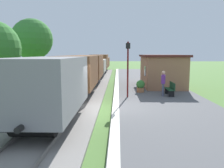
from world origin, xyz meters
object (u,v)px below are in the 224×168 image
(bench_near_hut, at_px, (171,89))
(lamp_post_near, at_px, (128,59))
(potted_planter, at_px, (140,86))
(station_hut, at_px, (162,70))
(freight_train, at_px, (92,67))
(tree_trackside_far, at_px, (32,39))
(person_waiting, at_px, (163,83))

(bench_near_hut, distance_m, lamp_post_near, 3.73)
(potted_planter, bearing_deg, station_hut, 55.87)
(freight_train, xyz_separation_m, station_hut, (6.80, -5.09, 0.05))
(freight_train, distance_m, tree_trackside_far, 7.40)
(potted_planter, height_order, lamp_post_near, lamp_post_near)
(tree_trackside_far, bearing_deg, potted_planter, -36.92)
(freight_train, distance_m, lamp_post_near, 10.93)
(freight_train, height_order, bench_near_hut, freight_train)
(freight_train, height_order, station_hut, station_hut)
(person_waiting, distance_m, potted_planter, 2.10)
(person_waiting, xyz_separation_m, potted_planter, (-1.39, 1.51, -0.46))
(station_hut, xyz_separation_m, bench_near_hut, (-0.23, -4.45, -0.93))
(lamp_post_near, bearing_deg, person_waiting, 10.01)
(person_waiting, height_order, lamp_post_near, lamp_post_near)
(station_hut, xyz_separation_m, person_waiting, (-0.80, -4.74, -0.47))
(bench_near_hut, relative_size, person_waiting, 0.88)
(bench_near_hut, xyz_separation_m, person_waiting, (-0.58, -0.29, 0.46))
(bench_near_hut, distance_m, person_waiting, 0.79)
(freight_train, height_order, lamp_post_near, lamp_post_near)
(station_hut, height_order, bench_near_hut, station_hut)
(person_waiting, height_order, tree_trackside_far, tree_trackside_far)
(station_hut, height_order, person_waiting, station_hut)
(bench_near_hut, relative_size, lamp_post_near, 0.41)
(lamp_post_near, bearing_deg, potted_planter, 61.52)
(freight_train, relative_size, potted_planter, 42.79)
(freight_train, height_order, tree_trackside_far, tree_trackside_far)
(freight_train, distance_m, potted_planter, 9.55)
(potted_planter, height_order, tree_trackside_far, tree_trackside_far)
(station_hut, bearing_deg, person_waiting, -99.60)
(station_hut, height_order, tree_trackside_far, tree_trackside_far)
(person_waiting, bearing_deg, tree_trackside_far, -21.00)
(freight_train, height_order, potted_planter, freight_train)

